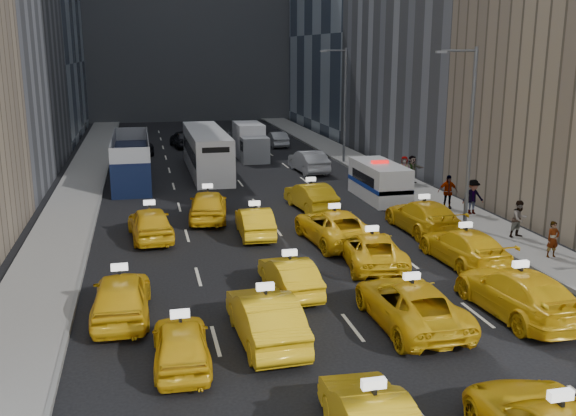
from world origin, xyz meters
The scene contains 36 objects.
ground centered at (0.00, 0.00, 0.00)m, with size 160.00×160.00×0.00m, color black.
sidewalk_west centered at (-10.50, 25.00, 0.07)m, with size 3.00×90.00×0.15m, color gray.
sidewalk_east centered at (10.50, 25.00, 0.07)m, with size 3.00×90.00×0.15m, color gray.
curb_west centered at (-9.05, 25.00, 0.09)m, with size 0.15×90.00×0.18m, color slate.
curb_east centered at (9.05, 25.00, 0.09)m, with size 0.15×90.00×0.18m, color slate.
streetlight_near centered at (9.18, 12.00, 4.92)m, with size 2.15×0.22×9.00m.
streetlight_far centered at (9.18, 32.00, 4.92)m, with size 2.15×0.22×9.00m.
taxi_4 centered at (-5.63, 0.66, 0.68)m, with size 1.60×3.99×1.36m, color gold.
taxi_5 centered at (-2.98, 1.63, 0.80)m, with size 1.68×4.83×1.59m, color gold.
taxi_6 centered at (1.90, 1.78, 0.74)m, with size 2.46×5.34×1.48m, color gold.
taxi_7 centered at (5.81, 1.72, 0.81)m, with size 2.26×5.56×1.61m, color gold.
taxi_8 centered at (-7.37, 4.47, 0.80)m, with size 1.89×4.70×1.60m, color gold.
taxi_9 centered at (-1.32, 5.46, 0.68)m, with size 1.43×4.11×1.35m, color gold.
taxi_10 centered at (2.75, 7.80, 0.69)m, with size 2.30×4.99×1.39m, color gold.
taxi_11 centered at (6.63, 7.07, 0.75)m, with size 2.11×5.18×1.50m, color gold.
taxi_12 centered at (-6.22, 13.77, 0.80)m, with size 1.88×4.68×1.59m, color gold.
taxi_13 centered at (-1.27, 13.20, 0.71)m, with size 1.51×4.32×1.42m, color gold.
taxi_14 centered at (2.20, 11.34, 0.77)m, with size 2.57×5.57×1.55m, color gold.
taxi_15 centered at (7.03, 12.02, 0.80)m, with size 2.24×5.51×1.60m, color gold.
taxi_16 centered at (-3.16, 16.72, 0.82)m, with size 1.94×4.83×1.65m, color gold.
taxi_17 centered at (2.77, 17.76, 0.77)m, with size 1.63×4.67×1.54m, color gold.
nypd_van centered at (7.50, 19.40, 1.07)m, with size 2.62×5.69×2.37m.
double_decker centered at (-7.17, 28.04, 1.54)m, with size 3.55×10.89×3.11m.
city_bus centered at (-1.80, 30.44, 1.56)m, with size 4.21×12.41×3.15m.
box_truck centered at (2.41, 36.01, 1.40)m, with size 2.90×6.48×2.87m.
misc_car_0 centered at (5.56, 28.85, 0.82)m, with size 1.74×5.00×1.65m, color #A2A4AA.
misc_car_1 centered at (-6.91, 40.63, 0.72)m, with size 2.40×5.20×1.45m, color black.
misc_car_2 centered at (2.99, 45.43, 0.83)m, with size 2.31×5.69×1.65m, color slate.
misc_car_3 centered at (-2.65, 43.68, 0.80)m, with size 1.90×4.72×1.61m, color black.
misc_car_4 centered at (6.03, 42.25, 0.69)m, with size 1.47×4.22×1.39m, color #979A9E.
pedestrian_0 centered at (10.56, 6.65, 0.94)m, with size 0.58×0.38×1.59m, color gray.
pedestrian_1 centered at (10.88, 9.71, 1.04)m, with size 0.87×0.48×1.78m, color gray.
pedestrian_2 centered at (10.95, 14.28, 1.10)m, with size 1.22×0.50×1.89m, color gray.
pedestrian_3 centered at (10.18, 15.73, 1.10)m, with size 1.12×0.51×1.91m, color gray.
pedestrian_4 centered at (10.52, 22.72, 1.07)m, with size 0.90×0.49×1.84m, color gray.
pedestrian_5 centered at (11.10, 22.76, 1.08)m, with size 1.73×0.50×1.87m, color gray.
Camera 1 is at (-6.42, -16.49, 8.84)m, focal length 40.00 mm.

